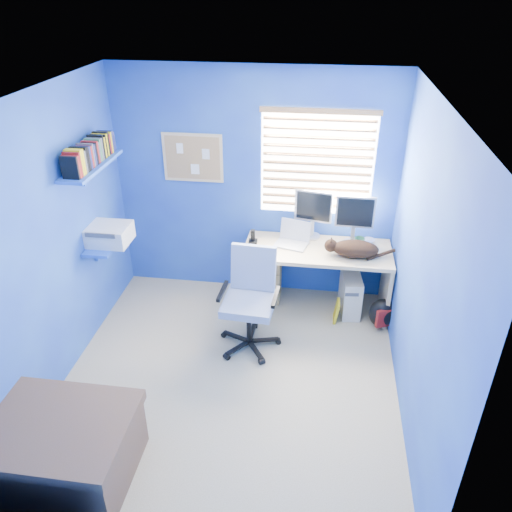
# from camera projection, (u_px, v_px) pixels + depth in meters

# --- Properties ---
(floor) EXTENTS (3.00, 3.20, 0.00)m
(floor) POSITION_uv_depth(u_px,v_px,m) (230.00, 380.00, 4.56)
(floor) COLOR #BAAE93
(floor) RESTS_ON ground
(ceiling) EXTENTS (3.00, 3.20, 0.00)m
(ceiling) POSITION_uv_depth(u_px,v_px,m) (220.00, 100.00, 3.32)
(ceiling) COLOR white
(ceiling) RESTS_ON wall_back
(wall_back) EXTENTS (3.00, 0.01, 2.50)m
(wall_back) POSITION_uv_depth(u_px,v_px,m) (254.00, 187.00, 5.32)
(wall_back) COLOR #1B34AC
(wall_back) RESTS_ON ground
(wall_front) EXTENTS (3.00, 0.01, 2.50)m
(wall_front) POSITION_uv_depth(u_px,v_px,m) (167.00, 417.00, 2.57)
(wall_front) COLOR #1B34AC
(wall_front) RESTS_ON ground
(wall_left) EXTENTS (0.01, 3.20, 2.50)m
(wall_left) POSITION_uv_depth(u_px,v_px,m) (48.00, 249.00, 4.12)
(wall_left) COLOR #1B34AC
(wall_left) RESTS_ON ground
(wall_right) EXTENTS (0.01, 3.20, 2.50)m
(wall_right) POSITION_uv_depth(u_px,v_px,m) (421.00, 276.00, 3.76)
(wall_right) COLOR #1B34AC
(wall_right) RESTS_ON ground
(desk) EXTENTS (1.53, 0.65, 0.74)m
(desk) POSITION_uv_depth(u_px,v_px,m) (316.00, 279.00, 5.37)
(desk) COLOR #D7B37B
(desk) RESTS_ON floor
(laptop) EXTENTS (0.39, 0.34, 0.22)m
(laptop) POSITION_uv_depth(u_px,v_px,m) (292.00, 236.00, 5.21)
(laptop) COLOR silver
(laptop) RESTS_ON desk
(monitor_left) EXTENTS (0.42, 0.20, 0.54)m
(monitor_left) POSITION_uv_depth(u_px,v_px,m) (313.00, 214.00, 5.29)
(monitor_left) COLOR silver
(monitor_left) RESTS_ON desk
(monitor_right) EXTENTS (0.40, 0.13, 0.54)m
(monitor_right) POSITION_uv_depth(u_px,v_px,m) (354.00, 220.00, 5.17)
(monitor_right) COLOR silver
(monitor_right) RESTS_ON desk
(phone) EXTENTS (0.10, 0.12, 0.17)m
(phone) POSITION_uv_depth(u_px,v_px,m) (253.00, 237.00, 5.24)
(phone) COLOR black
(phone) RESTS_ON desk
(mug) EXTENTS (0.10, 0.09, 0.10)m
(mug) POSITION_uv_depth(u_px,v_px,m) (359.00, 242.00, 5.21)
(mug) COLOR #36744B
(mug) RESTS_ON desk
(cd_spindle) EXTENTS (0.13, 0.13, 0.07)m
(cd_spindle) POSITION_uv_depth(u_px,v_px,m) (369.00, 242.00, 5.24)
(cd_spindle) COLOR silver
(cd_spindle) RESTS_ON desk
(cat) EXTENTS (0.48, 0.26, 0.17)m
(cat) POSITION_uv_depth(u_px,v_px,m) (355.00, 249.00, 5.01)
(cat) COLOR black
(cat) RESTS_ON desk
(tower_pc) EXTENTS (0.23, 0.46, 0.45)m
(tower_pc) POSITION_uv_depth(u_px,v_px,m) (350.00, 293.00, 5.39)
(tower_pc) COLOR beige
(tower_pc) RESTS_ON floor
(drawer_boxes) EXTENTS (0.35, 0.28, 0.54)m
(drawer_boxes) POSITION_uv_depth(u_px,v_px,m) (265.00, 278.00, 5.58)
(drawer_boxes) COLOR tan
(drawer_boxes) RESTS_ON floor
(yellow_book) EXTENTS (0.03, 0.17, 0.24)m
(yellow_book) POSITION_uv_depth(u_px,v_px,m) (336.00, 311.00, 5.29)
(yellow_book) COLOR yellow
(yellow_book) RESTS_ON floor
(backpack) EXTENTS (0.35, 0.32, 0.34)m
(backpack) POSITION_uv_depth(u_px,v_px,m) (383.00, 313.00, 5.17)
(backpack) COLOR black
(backpack) RESTS_ON floor
(bed_corner) EXTENTS (1.08, 0.77, 0.52)m
(bed_corner) POSITION_uv_depth(u_px,v_px,m) (56.00, 449.00, 3.59)
(bed_corner) COLOR brown
(bed_corner) RESTS_ON floor
(office_chair) EXTENTS (0.62, 0.62, 1.00)m
(office_chair) POSITION_uv_depth(u_px,v_px,m) (250.00, 312.00, 4.84)
(office_chair) COLOR black
(office_chair) RESTS_ON floor
(window_blinds) EXTENTS (1.15, 0.05, 1.10)m
(window_blinds) POSITION_uv_depth(u_px,v_px,m) (317.00, 164.00, 5.07)
(window_blinds) COLOR white
(window_blinds) RESTS_ON ground
(corkboard) EXTENTS (0.64, 0.02, 0.52)m
(corkboard) POSITION_uv_depth(u_px,v_px,m) (193.00, 158.00, 5.23)
(corkboard) COLOR #D7B37B
(corkboard) RESTS_ON ground
(wall_shelves) EXTENTS (0.42, 0.90, 1.05)m
(wall_shelves) POSITION_uv_depth(u_px,v_px,m) (98.00, 195.00, 4.66)
(wall_shelves) COLOR blue
(wall_shelves) RESTS_ON ground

